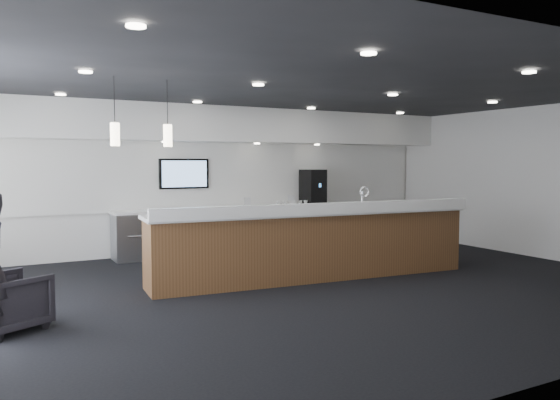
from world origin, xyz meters
TOP-DOWN VIEW (x-y plane):
  - ground at (0.00, 0.00)m, footprint 10.00×10.00m
  - ceiling at (0.00, 0.00)m, footprint 10.00×8.00m
  - back_wall at (0.00, 4.00)m, footprint 10.00×0.02m
  - right_wall at (5.00, 0.00)m, footprint 0.02×8.00m
  - soffit_bulkhead at (0.00, 3.55)m, footprint 10.00×0.90m
  - alcove_panel at (0.00, 3.97)m, footprint 9.80×0.06m
  - back_credenza at (-0.00, 3.64)m, footprint 5.06×0.66m
  - wall_tv at (-1.00, 3.91)m, footprint 1.05×0.08m
  - pendant_left at (-2.40, 0.80)m, footprint 0.12×0.12m
  - pendant_right at (-3.10, 0.80)m, footprint 0.12×0.12m
  - ceiling_can_lights at (0.00, 0.00)m, footprint 7.00×5.00m
  - service_counter at (0.06, 0.54)m, footprint 5.49×1.34m
  - coffee_machine at (1.94, 3.62)m, footprint 0.47×0.59m
  - info_sign_left at (0.26, 3.53)m, footprint 0.14×0.03m
  - info_sign_right at (1.32, 3.52)m, footprint 0.16×0.02m
  - armchair at (-4.40, -0.18)m, footprint 0.95×0.95m
  - cup_0 at (1.83, 3.52)m, footprint 0.09×0.09m
  - cup_1 at (1.69, 3.52)m, footprint 0.12×0.12m
  - cup_2 at (1.55, 3.52)m, footprint 0.11×0.11m
  - cup_3 at (1.41, 3.52)m, footprint 0.12×0.12m
  - cup_4 at (1.27, 3.52)m, footprint 0.12×0.12m
  - cup_5 at (1.13, 3.52)m, footprint 0.10×0.10m
  - cup_6 at (0.99, 3.52)m, footprint 0.13×0.13m

SIDE VIEW (x-z plane):
  - ground at x=0.00m, z-range 0.00..0.00m
  - armchair at x=-4.40m, z-range 0.00..0.65m
  - back_credenza at x=0.00m, z-range 0.00..0.95m
  - service_counter at x=0.06m, z-range -0.17..1.32m
  - cup_0 at x=1.83m, z-range 0.95..1.03m
  - cup_1 at x=1.69m, z-range 0.95..1.03m
  - cup_2 at x=1.55m, z-range 0.95..1.03m
  - cup_3 at x=1.41m, z-range 0.95..1.03m
  - cup_4 at x=1.27m, z-range 0.95..1.03m
  - cup_5 at x=1.13m, z-range 0.95..1.03m
  - cup_6 at x=0.99m, z-range 0.95..1.03m
  - info_sign_left at x=0.26m, z-range 0.95..1.15m
  - info_sign_right at x=1.32m, z-range 0.95..1.16m
  - coffee_machine at x=1.94m, z-range 0.95..1.72m
  - back_wall at x=0.00m, z-range 0.00..3.00m
  - right_wall at x=5.00m, z-range 0.00..3.00m
  - alcove_panel at x=0.00m, z-range 0.90..2.30m
  - wall_tv at x=-1.00m, z-range 1.34..1.96m
  - pendant_left at x=-2.40m, z-range 2.10..2.40m
  - pendant_right at x=-3.10m, z-range 2.10..2.40m
  - soffit_bulkhead at x=0.00m, z-range 2.30..3.00m
  - ceiling_can_lights at x=0.00m, z-range 2.96..2.98m
  - ceiling at x=0.00m, z-range 2.99..3.01m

